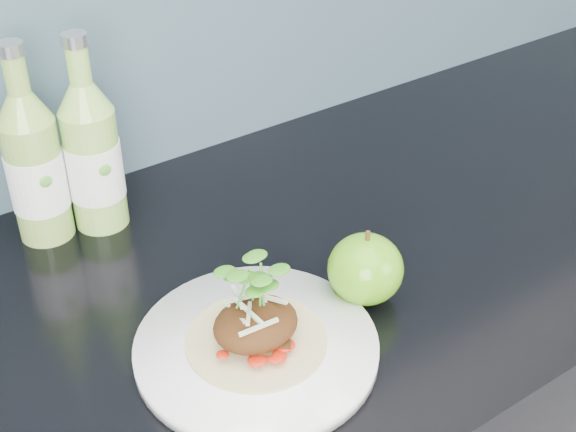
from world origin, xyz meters
name	(u,v)px	position (x,y,z in m)	size (l,w,h in m)	color
dinner_plate	(256,348)	(0.00, 1.59, 0.91)	(0.28, 0.28, 0.02)	white
pork_taco	(256,321)	(0.00, 1.59, 0.94)	(0.14, 0.14, 0.09)	tan
green_apple	(365,269)	(0.14, 1.60, 0.94)	(0.09, 0.09, 0.09)	#3D8B0F
cider_bottle_left	(35,167)	(-0.10, 1.91, 0.99)	(0.08, 0.08, 0.24)	#82AA47
cider_bottle_right	(93,156)	(-0.03, 1.89, 0.99)	(0.08, 0.08, 0.24)	#8ABD4F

